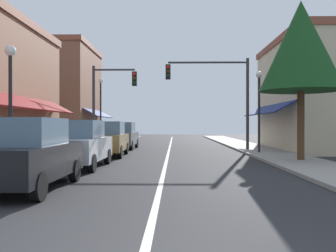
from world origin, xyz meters
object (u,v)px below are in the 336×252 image
parked_car_third_left (108,139)px  traffic_signal_mast_arm (219,88)px  street_lamp_left_far (101,101)px  parked_car_far_left (122,136)px  traffic_signal_left_corner (108,95)px  parked_car_nearest_left (27,154)px  street_lamp_left_near (10,86)px  street_lamp_right_mid (259,98)px  tree_right_near (301,46)px  parked_car_second_left (79,144)px

parked_car_third_left → traffic_signal_mast_arm: traffic_signal_mast_arm is taller
street_lamp_left_far → parked_car_far_left: bearing=-54.7°
parked_car_third_left → traffic_signal_left_corner: traffic_signal_left_corner is taller
parked_car_far_left → traffic_signal_left_corner: size_ratio=0.77×
parked_car_third_left → parked_car_far_left: bearing=89.4°
traffic_signal_mast_arm → parked_car_nearest_left: bearing=-115.2°
street_lamp_left_near → street_lamp_right_mid: (9.92, 8.02, 0.17)m
tree_right_near → parked_car_second_left: bearing=-166.7°
parked_car_nearest_left → tree_right_near: 11.95m
parked_car_second_left → street_lamp_left_near: 3.19m
parked_car_third_left → traffic_signal_mast_arm: (6.10, 3.77, 2.99)m
parked_car_nearest_left → parked_car_far_left: size_ratio=1.00×
parked_car_nearest_left → street_lamp_left_near: size_ratio=0.98×
parked_car_nearest_left → street_lamp_left_far: 18.41m
parked_car_far_left → street_lamp_left_far: size_ratio=0.81×
parked_car_far_left → street_lamp_right_mid: size_ratio=0.92×
parked_car_far_left → tree_right_near: 12.95m
parked_car_second_left → parked_car_far_left: same height
parked_car_third_left → street_lamp_left_far: street_lamp_left_far is taller
traffic_signal_mast_arm → street_lamp_left_far: traffic_signal_mast_arm is taller
parked_car_second_left → street_lamp_right_mid: 10.51m
parked_car_far_left → street_lamp_left_far: 4.30m
parked_car_second_left → street_lamp_right_mid: size_ratio=0.92×
parked_car_third_left → street_lamp_left_near: size_ratio=0.98×
parked_car_nearest_left → parked_car_third_left: 9.64m
tree_right_near → parked_car_third_left: bearing=161.8°
parked_car_nearest_left → traffic_signal_mast_arm: bearing=65.1°
traffic_signal_mast_arm → street_lamp_left_far: size_ratio=1.12×
parked_car_second_left → traffic_signal_left_corner: 9.95m
street_lamp_left_far → street_lamp_right_mid: bearing=-35.5°
street_lamp_right_mid → parked_car_nearest_left: bearing=-126.7°
parked_car_second_left → tree_right_near: bearing=13.8°
parked_car_third_left → traffic_signal_mast_arm: 7.77m
traffic_signal_left_corner → parked_car_far_left: bearing=55.5°
parked_car_nearest_left → tree_right_near: size_ratio=0.60×
parked_car_far_left → traffic_signal_mast_arm: size_ratio=0.73×
parked_car_far_left → street_lamp_left_near: street_lamp_left_near is taller
parked_car_second_left → street_lamp_left_near: size_ratio=0.98×
traffic_signal_left_corner → traffic_signal_mast_arm: bearing=-6.7°
traffic_signal_mast_arm → parked_car_third_left: bearing=-148.3°
parked_car_third_left → parked_car_far_left: (-0.07, 5.64, 0.00)m
traffic_signal_left_corner → street_lamp_left_far: size_ratio=1.06×
parked_car_nearest_left → street_lamp_left_far: street_lamp_left_far is taller
parked_car_third_left → street_lamp_left_far: size_ratio=0.82×
parked_car_nearest_left → street_lamp_right_mid: size_ratio=0.91×
parked_car_third_left → tree_right_near: 10.10m
parked_car_second_left → street_lamp_left_far: street_lamp_left_far is taller
parked_car_second_left → street_lamp_left_far: bearing=98.7°
parked_car_second_left → parked_car_third_left: same height
traffic_signal_left_corner → street_lamp_left_far: 4.13m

